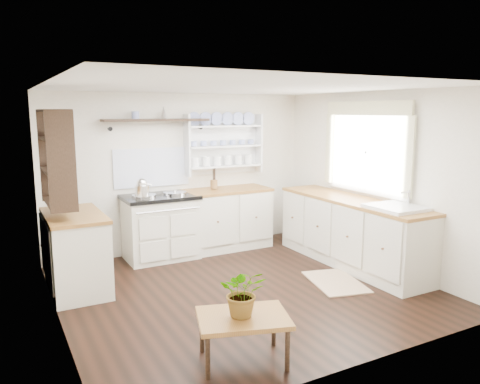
% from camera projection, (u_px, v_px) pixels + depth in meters
% --- Properties ---
extents(floor, '(4.00, 3.80, 0.01)m').
position_uv_depth(floor, '(243.00, 289.00, 5.45)').
color(floor, black).
rests_on(floor, ground).
extents(wall_back, '(4.00, 0.02, 2.30)m').
position_uv_depth(wall_back, '(182.00, 172.00, 6.90)').
color(wall_back, beige).
rests_on(wall_back, ground).
extents(wall_right, '(0.02, 3.80, 2.30)m').
position_uv_depth(wall_right, '(376.00, 179.00, 6.18)').
color(wall_right, beige).
rests_on(wall_right, ground).
extents(wall_left, '(0.02, 3.80, 2.30)m').
position_uv_depth(wall_left, '(54.00, 209.00, 4.32)').
color(wall_left, beige).
rests_on(wall_left, ground).
extents(ceiling, '(4.00, 3.80, 0.01)m').
position_uv_depth(ceiling, '(244.00, 87.00, 5.05)').
color(ceiling, white).
rests_on(ceiling, wall_back).
extents(window, '(0.08, 1.55, 1.22)m').
position_uv_depth(window, '(366.00, 148.00, 6.22)').
color(window, white).
rests_on(window, wall_right).
extents(aga_cooker, '(1.00, 0.70, 0.93)m').
position_uv_depth(aga_cooker, '(161.00, 226.00, 6.52)').
color(aga_cooker, beige).
rests_on(aga_cooker, floor).
extents(back_cabinets, '(1.27, 0.63, 0.90)m').
position_uv_depth(back_cabinets, '(227.00, 218.00, 7.04)').
color(back_cabinets, beige).
rests_on(back_cabinets, floor).
extents(right_cabinets, '(0.62, 2.43, 0.90)m').
position_uv_depth(right_cabinets, '(351.00, 231.00, 6.25)').
color(right_cabinets, beige).
rests_on(right_cabinets, floor).
extents(belfast_sink, '(0.55, 0.60, 0.45)m').
position_uv_depth(belfast_sink, '(395.00, 217.00, 5.54)').
color(belfast_sink, white).
rests_on(belfast_sink, right_cabinets).
extents(left_cabinets, '(0.62, 1.13, 0.90)m').
position_uv_depth(left_cabinets, '(76.00, 251.00, 5.36)').
color(left_cabinets, beige).
rests_on(left_cabinets, floor).
extents(plate_rack, '(1.20, 0.22, 0.90)m').
position_uv_depth(plate_rack, '(222.00, 144.00, 7.10)').
color(plate_rack, white).
rests_on(plate_rack, wall_back).
extents(high_shelf, '(1.50, 0.29, 0.16)m').
position_uv_depth(high_shelf, '(157.00, 121.00, 6.48)').
color(high_shelf, black).
rests_on(high_shelf, wall_back).
extents(left_shelving, '(0.28, 0.80, 1.05)m').
position_uv_depth(left_shelving, '(56.00, 157.00, 5.10)').
color(left_shelving, black).
rests_on(left_shelving, wall_left).
extents(kettle, '(0.19, 0.19, 0.23)m').
position_uv_depth(kettle, '(142.00, 188.00, 6.18)').
color(kettle, silver).
rests_on(kettle, aga_cooker).
extents(utensil_crock, '(0.11, 0.11, 0.13)m').
position_uv_depth(utensil_crock, '(214.00, 184.00, 6.93)').
color(utensil_crock, brown).
rests_on(utensil_crock, back_cabinets).
extents(center_table, '(0.86, 0.72, 0.40)m').
position_uv_depth(center_table, '(243.00, 321.00, 3.81)').
color(center_table, brown).
rests_on(center_table, floor).
extents(potted_plant, '(0.47, 0.45, 0.41)m').
position_uv_depth(potted_plant, '(243.00, 292.00, 3.77)').
color(potted_plant, '#3F7233').
rests_on(potted_plant, center_table).
extents(floor_rug, '(0.74, 0.96, 0.02)m').
position_uv_depth(floor_rug, '(335.00, 282.00, 5.64)').
color(floor_rug, '#997B59').
rests_on(floor_rug, floor).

